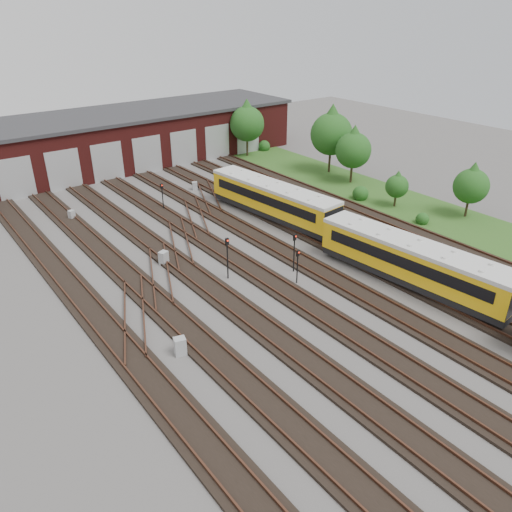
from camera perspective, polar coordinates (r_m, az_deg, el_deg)
ground at (r=35.59m, az=8.38°, el=-4.74°), size 120.00×120.00×0.00m
track_network at (r=35.78m, az=7.54°, el=-4.29°), size 30.40×70.00×0.33m
maintenance_shed at (r=66.40m, az=-17.09°, el=12.49°), size 51.00×12.50×6.35m
grass_verge at (r=54.64m, az=15.19°, el=6.23°), size 8.00×55.00×0.05m
metro_train at (r=37.64m, az=17.45°, el=-0.62°), size 4.04×46.89×3.04m
signal_mast_0 at (r=36.66m, az=-3.29°, el=0.33°), size 0.26×0.24×3.32m
signal_mast_1 at (r=36.29m, az=4.77°, el=-0.71°), size 0.25×0.24×2.68m
signal_mast_2 at (r=50.36m, az=-10.66°, el=7.08°), size 0.25×0.24×2.75m
signal_mast_3 at (r=37.74m, az=4.40°, el=0.92°), size 0.28×0.27×3.14m
relay_cabinet_0 at (r=30.03m, az=-8.67°, el=-10.16°), size 0.81×0.73×1.13m
relay_cabinet_1 at (r=50.86m, az=-20.32°, el=4.43°), size 0.68×0.64×0.91m
relay_cabinet_2 at (r=40.01m, az=-10.51°, el=-0.22°), size 0.82×0.76×1.10m
relay_cabinet_3 at (r=56.05m, az=-7.01°, el=7.97°), size 0.68×0.63×0.90m
relay_cabinet_4 at (r=44.59m, az=7.94°, el=2.77°), size 0.55×0.46×0.88m
tree_0 at (r=67.70m, az=-1.04°, el=15.33°), size 4.55×4.55×7.53m
tree_1 at (r=57.93m, az=11.10°, el=12.23°), size 3.99×3.99×6.62m
tree_2 at (r=61.09m, az=8.65°, el=14.16°), size 4.94×4.94×8.19m
tree_3 at (r=52.08m, az=15.84°, el=7.96°), size 2.29×2.29×3.80m
tree_4 at (r=51.44m, az=23.45°, el=7.76°), size 3.29×3.29×5.46m
bush_0 at (r=49.25m, az=18.51°, el=4.21°), size 1.24×1.24×1.24m
bush_1 at (r=53.81m, az=11.87°, el=7.21°), size 1.68×1.68×1.68m
bush_2 at (r=71.36m, az=0.94°, el=12.62°), size 1.64×1.64×1.64m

